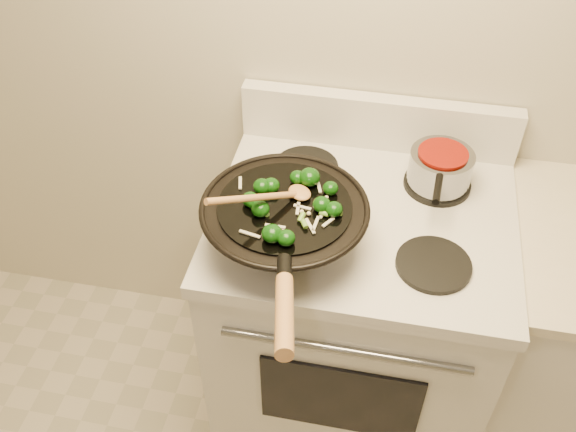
# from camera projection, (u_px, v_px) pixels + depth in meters

# --- Properties ---
(stove) EXTENTS (0.78, 0.67, 1.08)m
(stove) POSITION_uv_depth(u_px,v_px,m) (352.00, 319.00, 1.97)
(stove) COLOR silver
(stove) RESTS_ON ground
(wok) EXTENTS (0.40, 0.66, 0.21)m
(wok) POSITION_uv_depth(u_px,v_px,m) (285.00, 223.00, 1.52)
(wok) COLOR black
(wok) RESTS_ON stove
(stirfry) EXTENTS (0.26, 0.26, 0.04)m
(stirfry) POSITION_uv_depth(u_px,v_px,m) (289.00, 201.00, 1.47)
(stirfry) COLOR #0B3508
(stirfry) RESTS_ON wok
(wooden_spoon) EXTENTS (0.21, 0.23, 0.12)m
(wooden_spoon) POSITION_uv_depth(u_px,v_px,m) (274.00, 195.00, 1.45)
(wooden_spoon) COLOR #AB7743
(wooden_spoon) RESTS_ON wok
(saucepan) EXTENTS (0.17, 0.27, 0.10)m
(saucepan) POSITION_uv_depth(u_px,v_px,m) (440.00, 168.00, 1.69)
(saucepan) COLOR gray
(saucepan) RESTS_ON stove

